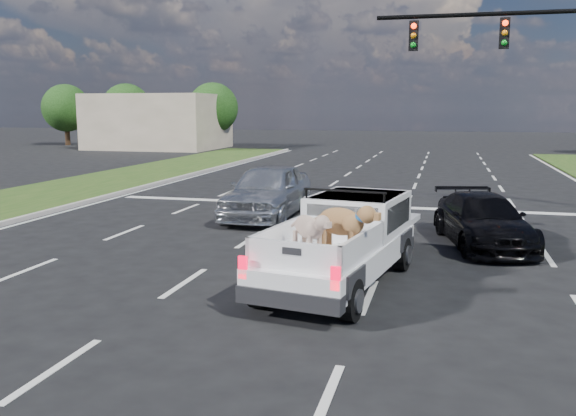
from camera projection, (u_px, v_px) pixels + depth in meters
The scene contains 10 objects.
ground at pixel (273, 290), 11.12m from camera, with size 160.00×160.00×0.00m, color black.
road_markings at pixel (336, 224), 17.39m from camera, with size 17.75×60.00×0.01m.
curb_left at pixel (48, 212), 19.07m from camera, with size 0.15×60.00×0.14m, color #A69E98.
building_left at pixel (159, 121), 50.09m from camera, with size 10.00×8.00×4.40m, color #C7B298.
tree_far_a at pixel (66, 108), 54.29m from camera, with size 4.20×4.20×5.40m.
tree_far_b at pixel (127, 108), 52.81m from camera, with size 4.20×4.20×5.40m.
tree_far_c at pixel (213, 108), 50.84m from camera, with size 4.20×4.20×5.40m.
pickup_truck at pixel (343, 240), 11.34m from camera, with size 2.48×4.99×1.79m.
silver_sedan at pixel (268, 191), 18.37m from camera, with size 1.93×4.79×1.63m, color silver.
black_coupe at pixel (483, 220), 14.63m from camera, with size 1.71×4.22×1.22m, color black.
Camera 1 is at (2.95, -10.32, 3.27)m, focal length 38.00 mm.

